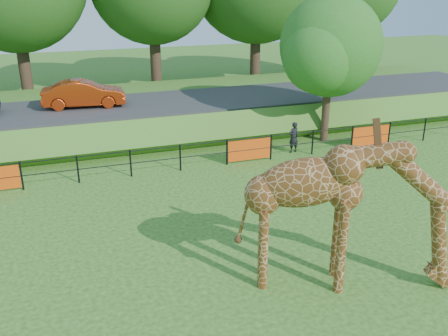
# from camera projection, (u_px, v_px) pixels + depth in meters

# --- Properties ---
(ground) EXTENTS (90.00, 90.00, 0.00)m
(ground) POSITION_uv_depth(u_px,v_px,m) (256.00, 274.00, 13.26)
(ground) COLOR #295314
(ground) RESTS_ON ground
(giraffe) EXTENTS (5.43, 3.05, 3.90)m
(giraffe) POSITION_uv_depth(u_px,v_px,m) (349.00, 215.00, 12.18)
(giraffe) COLOR #5C3313
(giraffe) RESTS_ON ground
(perimeter_fence) EXTENTS (28.07, 0.10, 1.10)m
(perimeter_fence) POSITION_uv_depth(u_px,v_px,m) (180.00, 158.00, 20.11)
(perimeter_fence) COLOR black
(perimeter_fence) RESTS_ON ground
(embankment) EXTENTS (40.00, 9.00, 1.30)m
(embankment) POSITION_uv_depth(u_px,v_px,m) (145.00, 111.00, 26.68)
(embankment) COLOR #295314
(embankment) RESTS_ON ground
(road) EXTENTS (40.00, 5.00, 0.12)m
(road) POSITION_uv_depth(u_px,v_px,m) (150.00, 104.00, 25.11)
(road) COLOR #323235
(road) RESTS_ON embankment
(car_red) EXTENTS (4.04, 1.74, 1.29)m
(car_red) POSITION_uv_depth(u_px,v_px,m) (84.00, 94.00, 24.15)
(car_red) COLOR #A52F0B
(car_red) RESTS_ON road
(visitor) EXTENTS (0.57, 0.44, 1.40)m
(visitor) POSITION_uv_depth(u_px,v_px,m) (294.00, 137.00, 22.15)
(visitor) COLOR black
(visitor) RESTS_ON ground
(tree_east) EXTENTS (5.40, 4.71, 6.76)m
(tree_east) POSITION_uv_depth(u_px,v_px,m) (332.00, 50.00, 22.52)
(tree_east) COLOR black
(tree_east) RESTS_ON ground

